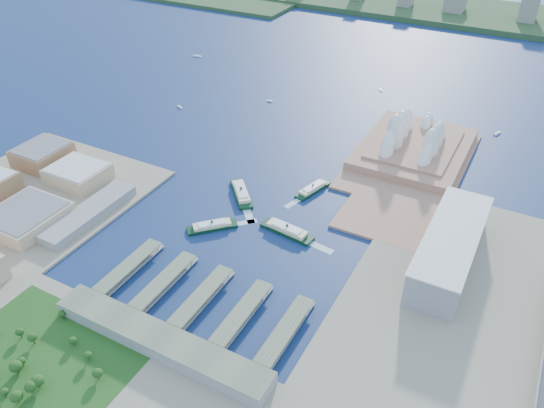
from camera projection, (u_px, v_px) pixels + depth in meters
The scene contains 19 objects.
ground at pixel (233, 250), 536.16m from camera, with size 3000.00×3000.00×0.00m, color #101E4C.
east_land at pixel (465, 381), 405.76m from camera, with size 240.00×500.00×3.00m, color gray.
peninsula at pixel (411, 160), 680.93m from camera, with size 135.00×220.00×3.00m, color #A5745A.
far_shore at pixel (454, 11), 1239.46m from camera, with size 2200.00×260.00×12.00m, color #2D4926.
opera_house at pixel (417, 132), 678.85m from camera, with size 134.00×180.00×58.00m, color white, non-canonical shape.
toaster_building at pixel (450, 248), 506.15m from camera, with size 45.00×155.00×35.00m, color gray.
west_buildings at pixel (2, 204), 573.60m from camera, with size 200.00×280.00×27.00m, color #946C4A, non-canonical shape.
ferry_wharves at pixel (202, 298), 473.95m from camera, with size 184.00×90.00×9.30m, color #5F694F, non-canonical shape.
terminal_building at pixel (160, 341), 427.80m from camera, with size 200.00×28.00×12.00m, color gray.
park at pixel (40, 352), 416.20m from camera, with size 150.00×110.00×16.00m, color #194714, non-canonical shape.
ferry_a at pixel (241, 191), 613.46m from camera, with size 15.42×60.59×11.46m, color black, non-canonical shape.
ferry_b at pixel (313, 188), 621.64m from camera, with size 12.92×50.76×9.60m, color black, non-canonical shape.
ferry_c at pixel (212, 225), 562.32m from camera, with size 13.60×53.41×10.10m, color black, non-canonical shape.
ferry_d at pixel (287, 229), 555.51m from camera, with size 15.27×59.99×11.34m, color black, non-canonical shape.
boat_a at pixel (180, 107), 814.47m from camera, with size 3.16×12.65×2.44m, color white, non-canonical shape.
boat_b at pixel (270, 101), 832.60m from camera, with size 3.38×9.65×2.60m, color white, non-canonical shape.
boat_c at pixel (497, 133), 742.18m from camera, with size 3.88×13.29×2.99m, color white, non-canonical shape.
boat_d at pixel (197, 56), 1000.70m from camera, with size 3.93×17.95×3.03m, color white, non-canonical shape.
boat_e at pixel (381, 90), 867.64m from camera, with size 2.99×9.39×2.30m, color white, non-canonical shape.
Camera 1 is at (230.91, -344.59, 345.10)m, focal length 35.00 mm.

